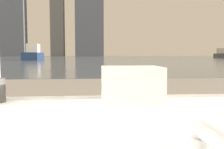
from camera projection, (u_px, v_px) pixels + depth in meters
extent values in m
cube|color=white|center=(200.00, 132.00, 0.76)|extent=(1.61, 0.95, 0.04)
cylinder|color=silver|center=(201.00, 148.00, 0.51)|extent=(0.04, 0.04, 0.04)
cylinder|color=silver|center=(224.00, 144.00, 0.42)|extent=(0.04, 0.17, 0.04)
cube|color=silver|center=(131.00, 97.00, 1.13)|extent=(0.26, 0.22, 0.04)
cube|color=silver|center=(131.00, 89.00, 1.13)|extent=(0.26, 0.22, 0.04)
cube|color=silver|center=(131.00, 80.00, 1.12)|extent=(0.26, 0.22, 0.04)
cube|color=silver|center=(131.00, 71.00, 1.12)|extent=(0.26, 0.22, 0.04)
cube|color=slate|center=(93.00, 57.00, 61.99)|extent=(180.00, 110.00, 0.01)
cube|color=#4C4C51|center=(221.00, 56.00, 52.36)|extent=(3.19, 5.74, 0.95)
cube|color=silver|center=(221.00, 51.00, 52.28)|extent=(1.83, 2.32, 1.09)
cube|color=navy|center=(33.00, 56.00, 32.49)|extent=(2.09, 5.62, 0.97)
cube|color=silver|center=(33.00, 48.00, 32.41)|extent=(1.46, 2.13, 1.11)
cube|color=slate|center=(58.00, 27.00, 115.26)|extent=(6.01, 6.08, 26.55)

